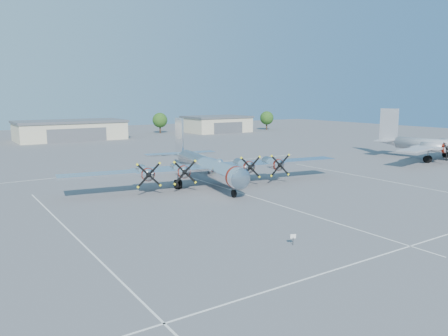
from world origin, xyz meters
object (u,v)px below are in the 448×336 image
main_bomber_b29 (206,184)px  info_placard (293,237)px  hangar_east (217,124)px  twin_engine_east (430,160)px  hangar_center (70,130)px  tree_far_east (267,118)px  tree_east (160,120)px

main_bomber_b29 → info_placard: 26.49m
hangar_east → twin_engine_east: bearing=-90.5°
hangar_center → tree_far_east: 68.05m
tree_east → twin_engine_east: 84.84m
hangar_east → tree_far_east: tree_far_east is taller
hangar_center → tree_far_east: (68.00, -1.96, 1.51)m
tree_far_east → main_bomber_b29: size_ratio=0.17×
hangar_east → main_bomber_b29: bearing=-123.7°
tree_far_east → info_placard: 122.71m
tree_far_east → info_placard: (-75.71, -96.50, -3.58)m
twin_engine_east → info_placard: bearing=-169.3°
tree_far_east → main_bomber_b29: 98.80m
hangar_east → main_bomber_b29: (-48.57, -72.96, -2.71)m
hangar_center → tree_east: tree_east is taller
hangar_center → tree_far_east: bearing=-1.7°
hangar_center → tree_east: 30.64m
hangar_center → info_placard: hangar_center is taller
hangar_east → hangar_center: bearing=-180.0°
hangar_east → main_bomber_b29: size_ratio=0.53×
info_placard → twin_engine_east: bearing=44.6°
tree_far_east → hangar_east: bearing=174.4°
hangar_east → twin_engine_east: (-0.72, -76.92, -2.71)m
tree_east → tree_far_east: same height
twin_engine_east → tree_far_east: bearing=63.9°
tree_far_east → twin_engine_east: size_ratio=0.22×
tree_far_east → main_bomber_b29: tree_far_east is taller
hangar_east → tree_east: bearing=161.5°
hangar_center → main_bomber_b29: size_ratio=0.74×
main_bomber_b29 → twin_engine_east: 48.02m
main_bomber_b29 → info_placard: main_bomber_b29 is taller
twin_engine_east → main_bomber_b29: bearing=164.6°
hangar_center → info_placard: bearing=-94.5°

